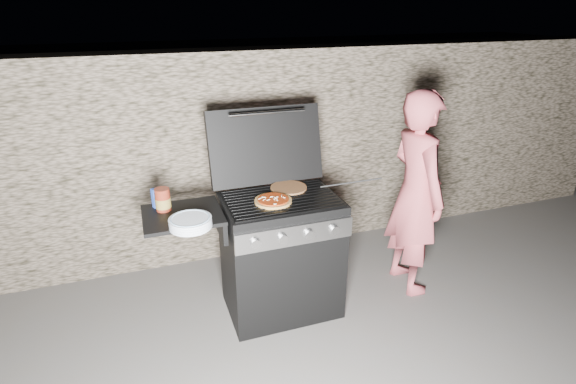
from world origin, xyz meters
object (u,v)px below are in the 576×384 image
object	(u,v)px
gas_grill	(248,261)
pizza_topped	(273,200)
person	(416,194)
sauce_jar	(163,199)

from	to	relation	value
gas_grill	pizza_topped	distance (m)	0.50
gas_grill	person	bearing A→B (deg)	-1.00
gas_grill	person	world-z (taller)	person
sauce_jar	person	size ratio (longest dim) A/B	0.09
gas_grill	person	size ratio (longest dim) A/B	0.84
pizza_topped	person	xyz separation A→B (m)	(1.15, 0.02, -0.13)
sauce_jar	person	bearing A→B (deg)	-3.50
gas_grill	person	xyz separation A→B (m)	(1.33, -0.02, 0.34)
pizza_topped	person	bearing A→B (deg)	1.02
pizza_topped	person	distance (m)	1.16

